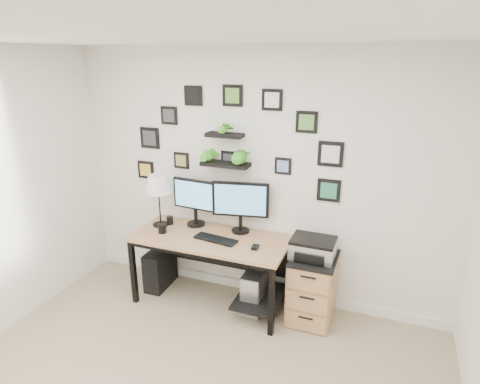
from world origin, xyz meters
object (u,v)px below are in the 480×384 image
at_px(desk, 215,247).
at_px(table_lamp, 158,185).
at_px(monitor_left, 195,199).
at_px(monitor_right, 240,203).
at_px(mug, 162,228).
at_px(file_cabinet, 312,288).
at_px(pc_tower_black, 160,268).
at_px(pc_tower_grey, 256,289).
at_px(printer, 313,248).

xyz_separation_m(desk, table_lamp, (-0.66, 0.05, 0.58)).
bearing_deg(monitor_left, monitor_right, 0.54).
height_order(mug, file_cabinet, mug).
height_order(pc_tower_black, pc_tower_grey, pc_tower_black).
bearing_deg(mug, monitor_left, 52.82).
bearing_deg(monitor_left, table_lamp, -158.80).
xyz_separation_m(desk, monitor_left, (-0.31, 0.19, 0.43)).
height_order(monitor_left, pc_tower_grey, monitor_left).
distance_m(monitor_right, pc_tower_grey, 0.90).
relative_size(table_lamp, mug, 5.87).
bearing_deg(pc_tower_grey, desk, -177.20).
xyz_separation_m(desk, printer, (0.99, 0.07, 0.14)).
height_order(table_lamp, file_cabinet, table_lamp).
height_order(monitor_left, file_cabinet, monitor_left).
distance_m(monitor_right, mug, 0.86).
height_order(monitor_right, mug, monitor_right).
bearing_deg(desk, table_lamp, 175.56).
distance_m(mug, pc_tower_black, 0.62).
relative_size(desk, pc_tower_grey, 3.62).
bearing_deg(file_cabinet, printer, 159.82).
distance_m(mug, pc_tower_grey, 1.15).
bearing_deg(pc_tower_black, mug, -46.31).
relative_size(pc_tower_grey, printer, 1.07).
xyz_separation_m(table_lamp, pc_tower_grey, (1.11, -0.03, -0.99)).
distance_m(monitor_left, file_cabinet, 1.51).
distance_m(pc_tower_black, file_cabinet, 1.72).
xyz_separation_m(monitor_left, table_lamp, (-0.35, -0.14, 0.15)).
bearing_deg(mug, pc_tower_grey, 7.97).
bearing_deg(pc_tower_grey, monitor_left, 167.51).
xyz_separation_m(monitor_left, printer, (1.30, -0.12, -0.29)).
distance_m(desk, mug, 0.58).
xyz_separation_m(monitor_right, printer, (0.79, -0.13, -0.31)).
bearing_deg(monitor_left, file_cabinet, -5.63).
bearing_deg(printer, file_cabinet, -20.18).
height_order(pc_tower_grey, file_cabinet, file_cabinet).
xyz_separation_m(pc_tower_grey, printer, (0.55, 0.04, 0.55)).
relative_size(monitor_left, file_cabinet, 0.77).
height_order(desk, file_cabinet, desk).
height_order(monitor_right, printer, monitor_right).
xyz_separation_m(table_lamp, file_cabinet, (1.68, 0.01, -0.87)).
height_order(monitor_right, file_cabinet, monitor_right).
bearing_deg(mug, table_lamp, 125.99).
bearing_deg(file_cabinet, table_lamp, -179.77).
bearing_deg(desk, mug, -167.89).
height_order(monitor_right, pc_tower_black, monitor_right).
xyz_separation_m(monitor_left, monitor_right, (0.52, 0.00, 0.02)).
distance_m(monitor_right, printer, 0.85).
bearing_deg(desk, monitor_right, 42.99).
height_order(desk, pc_tower_black, desk).
bearing_deg(pc_tower_grey, table_lamp, 178.45).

